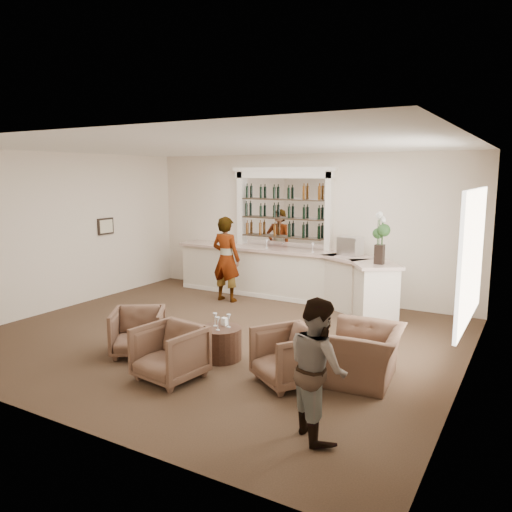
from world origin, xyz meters
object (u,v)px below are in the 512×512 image
at_px(sommelier, 226,259).
at_px(armchair_far, 364,354).
at_px(armchair_center, 170,353).
at_px(armchair_left, 138,332).
at_px(espresso_machine, 350,246).
at_px(bar_counter, 287,275).
at_px(cocktail_table, 221,343).
at_px(guest, 318,368).
at_px(armchair_right, 289,356).
at_px(flower_vase, 380,235).

bearing_deg(sommelier, armchair_far, 147.40).
xyz_separation_m(sommelier, armchair_center, (1.73, -4.07, -0.57)).
relative_size(armchair_left, espresso_machine, 1.82).
bearing_deg(armchair_left, bar_counter, 49.96).
bearing_deg(armchair_far, cocktail_table, -87.56).
distance_m(bar_counter, sommelier, 1.44).
relative_size(cocktail_table, guest, 0.42).
bearing_deg(armchair_center, armchair_left, 161.87).
relative_size(armchair_left, armchair_right, 0.95).
distance_m(armchair_far, flower_vase, 3.23).
height_order(bar_counter, espresso_machine, espresso_machine).
distance_m(bar_counter, cocktail_table, 3.96).
bearing_deg(flower_vase, armchair_center, -112.11).
bearing_deg(guest, sommelier, -3.98).
bearing_deg(sommelier, guest, 134.04).
relative_size(armchair_right, flower_vase, 0.85).
distance_m(bar_counter, guest, 6.03).
distance_m(armchair_right, flower_vase, 3.74).
distance_m(sommelier, flower_vase, 3.52).
bearing_deg(cocktail_table, armchair_right, -12.92).
bearing_deg(armchair_far, guest, -5.19).
distance_m(armchair_center, armchair_right, 1.66).
bearing_deg(sommelier, armchair_right, 135.11).
bearing_deg(guest, armchair_center, 34.32).
distance_m(guest, armchair_right, 1.44).
xyz_separation_m(cocktail_table, guest, (2.20, -1.38, 0.53)).
distance_m(sommelier, armchair_center, 4.46).
bearing_deg(cocktail_table, armchair_left, -159.02).
xyz_separation_m(cocktail_table, sommelier, (-1.91, 3.07, 0.71)).
xyz_separation_m(armchair_right, flower_vase, (0.20, 3.50, 1.31)).
distance_m(armchair_far, espresso_machine, 4.00).
bearing_deg(armchair_center, bar_counter, 104.70).
distance_m(guest, flower_vase, 4.71).
bearing_deg(cocktail_table, armchair_center, -99.95).
xyz_separation_m(armchair_left, flower_vase, (2.78, 3.67, 1.33)).
distance_m(bar_counter, armchair_right, 4.67).
relative_size(bar_counter, flower_vase, 5.75).
xyz_separation_m(guest, espresso_machine, (-1.51, 5.29, 0.56)).
bearing_deg(espresso_machine, guest, -62.37).
bearing_deg(espresso_machine, armchair_far, -55.81).
bearing_deg(armchair_center, armchair_far, 37.10).
relative_size(bar_counter, armchair_center, 6.75).
relative_size(bar_counter, armchair_far, 4.96).
relative_size(bar_counter, cocktail_table, 8.72).
xyz_separation_m(cocktail_table, armchair_far, (2.18, 0.32, 0.12)).
xyz_separation_m(sommelier, guest, (4.11, -4.45, -0.18)).
xyz_separation_m(cocktail_table, armchair_center, (-0.18, -1.00, 0.14)).
distance_m(armchair_left, espresso_machine, 4.90).
bearing_deg(armchair_far, armchair_center, -66.57).
relative_size(guest, flower_vase, 1.56).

